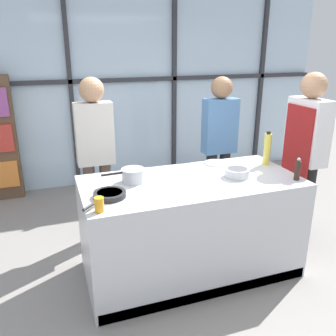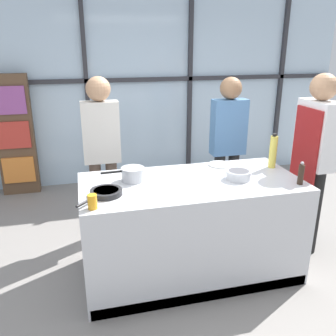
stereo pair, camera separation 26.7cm
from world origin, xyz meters
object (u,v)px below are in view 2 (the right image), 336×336
(frying_pan, at_px, (106,192))
(juice_glass_near, at_px, (92,202))
(spectator_far_left, at_px, (102,147))
(spectator_center_left, at_px, (228,141))
(saucepan, at_px, (132,174))
(oil_bottle, at_px, (273,152))
(mixing_bowl, at_px, (239,175))
(white_plate, at_px, (220,165))
(pepper_grinder, at_px, (301,174))
(chef, at_px, (314,154))

(frying_pan, distance_m, juice_glass_near, 0.25)
(spectator_far_left, bearing_deg, spectator_center_left, 180.00)
(saucepan, relative_size, juice_glass_near, 3.45)
(spectator_center_left, height_order, oil_bottle, spectator_center_left)
(spectator_center_left, relative_size, mixing_bowl, 7.80)
(juice_glass_near, bearing_deg, mixing_bowl, 13.02)
(spectator_center_left, distance_m, white_plate, 0.61)
(saucepan, relative_size, pepper_grinder, 1.86)
(saucepan, distance_m, pepper_grinder, 1.42)
(spectator_far_left, bearing_deg, saucepan, 105.67)
(spectator_far_left, bearing_deg, pepper_grinder, 143.68)
(pepper_grinder, bearing_deg, saucepan, 162.89)
(juice_glass_near, bearing_deg, frying_pan, 63.62)
(saucepan, xyz_separation_m, white_plate, (0.89, 0.21, -0.06))
(spectator_center_left, relative_size, white_plate, 7.56)
(white_plate, distance_m, pepper_grinder, 0.79)
(chef, relative_size, mixing_bowl, 8.17)
(pepper_grinder, bearing_deg, chef, 45.37)
(oil_bottle, height_order, pepper_grinder, oil_bottle)
(saucepan, distance_m, white_plate, 0.92)
(spectator_center_left, xyz_separation_m, white_plate, (-0.30, -0.52, -0.08))
(pepper_grinder, bearing_deg, juice_glass_near, -178.07)
(spectator_far_left, height_order, frying_pan, spectator_far_left)
(saucepan, xyz_separation_m, pepper_grinder, (1.36, -0.42, 0.03))
(mixing_bowl, relative_size, juice_glass_near, 2.01)
(pepper_grinder, bearing_deg, frying_pan, 174.18)
(mixing_bowl, bearing_deg, chef, 12.30)
(oil_bottle, distance_m, pepper_grinder, 0.46)
(chef, bearing_deg, spectator_center_left, 39.00)
(frying_pan, bearing_deg, spectator_center_left, 34.33)
(chef, height_order, saucepan, chef)
(spectator_far_left, bearing_deg, juice_glass_near, 82.62)
(spectator_center_left, xyz_separation_m, frying_pan, (-1.45, -0.99, -0.06))
(spectator_center_left, bearing_deg, chef, 129.00)
(frying_pan, bearing_deg, oil_bottle, 10.15)
(mixing_bowl, xyz_separation_m, oil_bottle, (0.44, 0.22, 0.12))
(spectator_far_left, bearing_deg, chef, 159.94)
(juice_glass_near, bearing_deg, chef, 12.73)
(saucepan, bearing_deg, spectator_far_left, 105.67)
(chef, xyz_separation_m, mixing_bowl, (-0.88, -0.19, -0.07))
(chef, xyz_separation_m, pepper_grinder, (-0.42, -0.43, -0.02))
(spectator_center_left, bearing_deg, spectator_far_left, -0.00)
(frying_pan, distance_m, mixing_bowl, 1.16)
(mixing_bowl, bearing_deg, frying_pan, -176.49)
(chef, bearing_deg, spectator_far_left, 69.94)
(spectator_center_left, bearing_deg, white_plate, 60.01)
(chef, bearing_deg, white_plate, 77.25)
(juice_glass_near, bearing_deg, oil_bottle, 16.55)
(spectator_far_left, bearing_deg, frying_pan, 87.31)
(frying_pan, xyz_separation_m, white_plate, (1.14, 0.46, -0.02))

